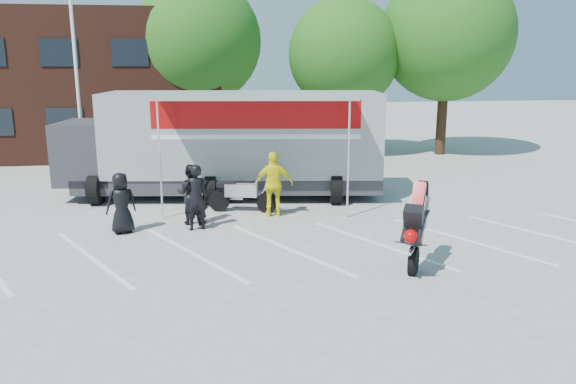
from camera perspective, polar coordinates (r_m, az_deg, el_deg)
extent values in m
plane|color=#ABAAA5|center=(13.35, -0.21, -7.21)|extent=(100.00, 100.00, 0.00)
cube|color=white|center=(14.28, -0.78, -5.80)|extent=(18.09, 13.33, 0.01)
cube|color=#472116|center=(31.50, -23.88, 10.02)|extent=(18.00, 8.00, 7.00)
cylinder|color=white|center=(22.88, -20.66, 10.75)|extent=(0.12, 0.12, 8.00)
cylinder|color=#382314|center=(28.54, -8.84, 6.97)|extent=(0.50, 0.50, 3.24)
sphere|color=#214812|center=(28.40, -9.13, 14.93)|extent=(6.12, 6.12, 6.12)
cylinder|color=#382314|center=(28.39, 5.53, 6.66)|extent=(0.50, 0.50, 2.88)
sphere|color=#214812|center=(28.21, 5.70, 13.78)|extent=(5.44, 5.44, 5.44)
cylinder|color=#382314|center=(29.49, 15.33, 7.03)|extent=(0.50, 0.50, 3.42)
sphere|color=#214812|center=(29.37, 15.84, 15.15)|extent=(6.46, 6.46, 6.46)
imported|color=black|center=(16.03, -16.57, -1.08)|extent=(0.97, 0.81, 1.70)
imported|color=black|center=(15.86, -9.37, -0.54)|extent=(0.77, 0.59, 1.87)
imported|color=black|center=(16.47, -9.82, -0.23)|extent=(1.02, 0.89, 1.77)
imported|color=#FFF70D|center=(17.02, -1.45, 0.80)|extent=(1.19, 0.53, 2.00)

